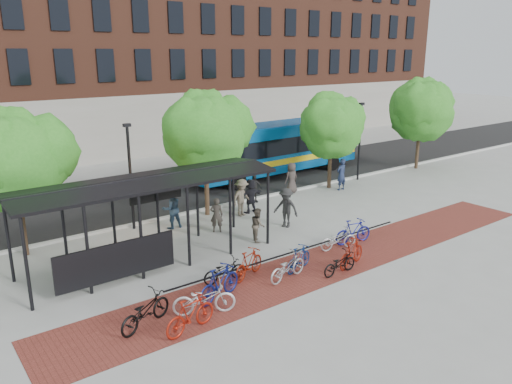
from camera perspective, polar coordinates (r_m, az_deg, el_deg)
ground at (r=25.69m, az=4.05°, el=-3.16°), size 160.00×160.00×0.00m
asphalt_street at (r=31.88m, az=-5.40°, el=0.59°), size 160.00×8.00×0.01m
curb at (r=28.65m, az=-1.19°, el=-0.98°), size 160.00×0.25×0.12m
brick_strip at (r=21.02m, az=8.88°, el=-7.74°), size 24.00×3.00×0.01m
bike_rack_rail at (r=20.78m, az=4.56°, el=-7.88°), size 12.00×0.05×0.95m
building_brick at (r=51.38m, az=-6.83°, el=17.56°), size 55.00×14.00×20.00m
bus_shelter at (r=20.18m, az=-12.60°, el=0.09°), size 10.60×3.07×3.60m
tree_a at (r=22.39m, az=-25.79°, el=3.69°), size 4.90×4.00×6.18m
tree_b at (r=25.58m, az=-5.71°, el=7.02°), size 5.15×4.20×6.47m
tree_c at (r=31.21m, az=8.67°, el=7.75°), size 4.66×3.80×5.92m
tree_d at (r=38.08m, az=18.39°, el=9.20°), size 5.39×4.40×6.55m
lamp_post_left at (r=24.31m, az=-14.17°, el=2.03°), size 0.35×0.20×5.12m
lamp_post_right at (r=33.69m, az=11.77°, el=5.93°), size 0.35×0.20×5.12m
bus at (r=34.31m, az=2.22°, el=5.28°), size 13.43×3.52×3.60m
bike_0 at (r=16.32m, az=-12.55°, el=-13.12°), size 2.19×1.43×1.09m
bike_1 at (r=15.82m, az=-7.49°, el=-13.70°), size 1.99×0.92×1.15m
bike_2 at (r=16.73m, az=-5.95°, el=-12.03°), size 2.19×1.50×1.09m
bike_3 at (r=17.54m, az=-4.21°, el=-10.34°), size 2.13×1.16×1.23m
bike_4 at (r=18.85m, az=-3.66°, el=-8.94°), size 1.76×0.74×0.90m
bike_5 at (r=19.12m, az=-0.84°, el=-8.19°), size 1.92×1.17×1.12m
bike_6 at (r=19.02m, az=3.61°, el=-8.53°), size 2.00×0.99×1.01m
bike_7 at (r=19.79m, az=4.91°, el=-7.57°), size 1.74×0.94×1.00m
bike_8 at (r=19.70m, az=9.53°, el=-8.06°), size 1.68×0.61×0.88m
bike_9 at (r=20.43m, az=10.87°, el=-6.87°), size 1.92×0.98×1.11m
bike_10 at (r=22.02m, az=9.38°, el=-5.36°), size 1.85×1.00×0.92m
bike_11 at (r=22.76m, az=11.05°, el=-4.44°), size 1.96×0.86×1.14m
pedestrian_1 at (r=23.73m, az=-4.53°, el=-2.64°), size 0.74×0.67×1.69m
pedestrian_2 at (r=24.47m, az=-9.62°, el=-1.90°), size 1.01×0.82×1.97m
pedestrian_3 at (r=25.96m, az=-1.65°, el=-0.64°), size 1.40×0.99×1.97m
pedestrian_4 at (r=28.33m, az=-0.23°, el=0.39°), size 1.00×0.59×1.60m
pedestrian_5 at (r=26.48m, az=-0.63°, el=-0.44°), size 1.72×0.56×1.85m
pedestrian_6 at (r=30.24m, az=4.09°, el=1.61°), size 0.93×0.62×1.88m
pedestrian_7 at (r=31.26m, az=9.72°, el=1.99°), size 0.74×0.50×1.98m
pedestrian_8 at (r=22.56m, az=0.21°, el=-3.76°), size 0.87×0.94×1.55m
pedestrian_9 at (r=24.33m, az=3.45°, el=-1.80°), size 1.18×1.46×1.97m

